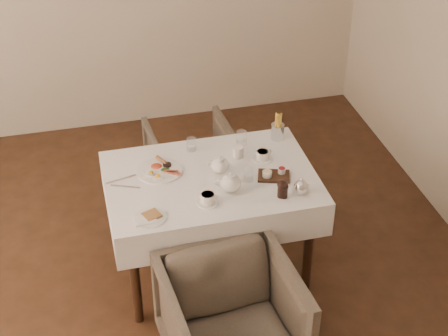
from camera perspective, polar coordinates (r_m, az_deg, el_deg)
name	(u,v)px	position (r m, az deg, el deg)	size (l,w,h in m)	color
table	(211,192)	(4.25, -1.10, -2.01)	(1.28, 0.88, 0.75)	black
armchair_near	(232,321)	(3.87, 0.63, -12.62)	(0.71, 0.73, 0.67)	#4B4137
armchair_far	(191,160)	(5.17, -2.73, 0.68)	(0.61, 0.62, 0.57)	#4B4137
breakfast_plate	(160,170)	(4.24, -5.38, -0.17)	(0.28, 0.28, 0.04)	white
side_plate	(149,218)	(3.87, -6.23, -4.16)	(0.18, 0.18, 0.02)	white
teapot_centre	(220,164)	(4.18, -0.34, 0.32)	(0.15, 0.12, 0.12)	white
teapot_front	(231,182)	(4.02, 0.54, -1.14)	(0.17, 0.13, 0.14)	white
creamer	(238,152)	(4.33, 1.19, 1.37)	(0.07, 0.07, 0.08)	white
teacup_near	(208,199)	(3.95, -1.36, -2.59)	(0.13, 0.13, 0.06)	white
teacup_far	(263,156)	(4.32, 3.22, 1.02)	(0.13, 0.13, 0.06)	white
glass_left	(191,144)	(4.41, -2.72, 1.99)	(0.06, 0.06, 0.09)	silver
glass_mid	(248,174)	(4.13, 2.05, -0.50)	(0.06, 0.06, 0.09)	silver
glass_right	(242,138)	(4.46, 1.47, 2.51)	(0.07, 0.07, 0.10)	silver
condiment_board	(273,175)	(4.18, 4.13, -0.58)	(0.22, 0.18, 0.05)	black
pepper_mill_left	(282,189)	(4.00, 4.81, -1.71)	(0.06, 0.06, 0.12)	black
pepper_mill_right	(284,190)	(4.00, 5.01, -1.81)	(0.05, 0.05, 0.11)	black
silver_pot	(301,186)	(4.04, 6.41, -1.48)	(0.10, 0.08, 0.11)	white
fries_cup	(278,128)	(4.51, 4.48, 3.36)	(0.09, 0.09, 0.19)	silver
cutlery_fork	(121,179)	(4.20, -8.55, -0.93)	(0.02, 0.20, 0.00)	silver
cutlery_knife	(125,187)	(4.14, -8.22, -1.54)	(0.01, 0.18, 0.00)	silver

